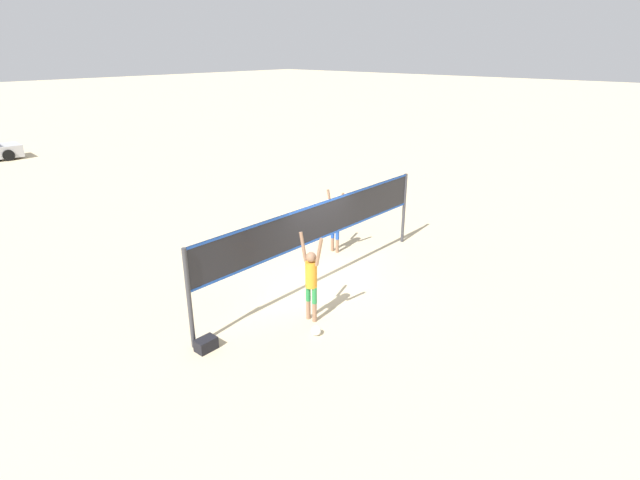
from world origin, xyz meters
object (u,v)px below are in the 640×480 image
(player_spiker, at_px, (311,276))
(volleyball, at_px, (316,331))
(player_blocker, at_px, (335,221))
(gear_bag, at_px, (206,344))
(volleyball_net, at_px, (320,226))

(player_spiker, height_order, volleyball, player_spiker)
(player_blocker, height_order, volleyball, player_blocker)
(gear_bag, bearing_deg, player_blocker, 13.34)
(volleyball_net, height_order, gear_bag, volleyball_net)
(gear_bag, bearing_deg, volleyball, -34.79)
(player_spiker, xyz_separation_m, gear_bag, (-2.46, 0.87, -1.02))
(volleyball, bearing_deg, gear_bag, 145.21)
(player_blocker, distance_m, gear_bag, 6.38)
(volleyball_net, height_order, player_spiker, volleyball_net)
(volleyball_net, relative_size, gear_bag, 18.64)
(player_spiker, distance_m, player_blocker, 4.36)
(volleyball_net, distance_m, gear_bag, 4.41)
(player_blocker, bearing_deg, volleyball_net, -60.50)
(player_blocker, relative_size, gear_bag, 4.41)
(volleyball_net, xyz_separation_m, gear_bag, (-4.11, -0.30, -1.57))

